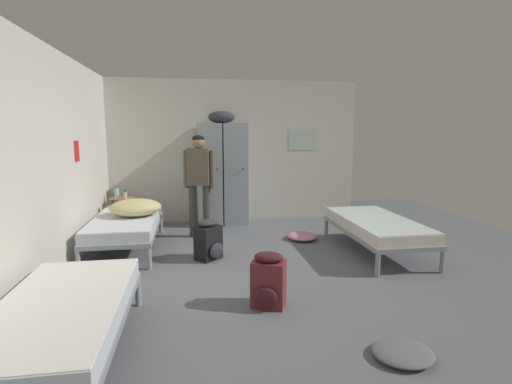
{
  "coord_description": "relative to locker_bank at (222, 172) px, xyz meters",
  "views": [
    {
      "loc": [
        -0.78,
        -4.58,
        1.72
      ],
      "look_at": [
        0.0,
        0.29,
        0.95
      ],
      "focal_mm": 27.6,
      "sensor_mm": 36.0,
      "label": 1
    }
  ],
  "objects": [
    {
      "name": "clothes_pile_grey",
      "position": [
        1.03,
        -4.62,
        -0.93
      ],
      "size": [
        0.47,
        0.44,
        0.08
      ],
      "color": "slate",
      "rests_on": "ground_plane"
    },
    {
      "name": "lotion_bottle",
      "position": [
        -1.69,
        -0.23,
        -0.34
      ],
      "size": [
        0.05,
        0.05,
        0.14
      ],
      "color": "beige",
      "rests_on": "shelf_unit"
    },
    {
      "name": "bed_left_rear",
      "position": [
        -1.51,
        -1.39,
        -0.59
      ],
      "size": [
        0.9,
        1.9,
        0.49
      ],
      "color": "gray",
      "rests_on": "ground_plane"
    },
    {
      "name": "person_traveler",
      "position": [
        -0.43,
        -0.85,
        0.03
      ],
      "size": [
        0.5,
        0.3,
        1.65
      ],
      "color": "#3D3833",
      "rests_on": "ground_plane"
    },
    {
      "name": "room_backdrop",
      "position": [
        -1.03,
        -1.29,
        0.36
      ],
      "size": [
        4.76,
        5.83,
        2.66
      ],
      "color": "beige",
      "rests_on": "ground_plane"
    },
    {
      "name": "clothes_pile_pink",
      "position": [
        1.17,
        -1.29,
        -0.91
      ],
      "size": [
        0.47,
        0.5,
        0.11
      ],
      "color": "pink",
      "rests_on": "ground_plane"
    },
    {
      "name": "bed_right",
      "position": [
        2.03,
        -2.09,
        -0.59
      ],
      "size": [
        0.9,
        1.9,
        0.49
      ],
      "color": "gray",
      "rests_on": "ground_plane"
    },
    {
      "name": "shelf_unit",
      "position": [
        -1.76,
        -0.19,
        -0.62
      ],
      "size": [
        0.38,
        0.3,
        0.57
      ],
      "color": "#99704C",
      "rests_on": "ground_plane"
    },
    {
      "name": "backpack_maroon",
      "position": [
        0.18,
        -3.57,
        -0.71
      ],
      "size": [
        0.39,
        0.4,
        0.55
      ],
      "color": "maroon",
      "rests_on": "ground_plane"
    },
    {
      "name": "water_bottle",
      "position": [
        -1.84,
        -0.17,
        -0.31
      ],
      "size": [
        0.07,
        0.07,
        0.2
      ],
      "color": "#B2DBEA",
      "rests_on": "shelf_unit"
    },
    {
      "name": "bed_left_front",
      "position": [
        -1.51,
        -4.28,
        -0.59
      ],
      "size": [
        0.9,
        1.9,
        0.49
      ],
      "color": "gray",
      "rests_on": "ground_plane"
    },
    {
      "name": "backpack_black",
      "position": [
        -0.34,
        -2.03,
        -0.71
      ],
      "size": [
        0.42,
        0.42,
        0.55
      ],
      "color": "black",
      "rests_on": "ground_plane"
    },
    {
      "name": "ground_plane",
      "position": [
        0.26,
        -2.61,
        -0.97
      ],
      "size": [
        9.23,
        9.23,
        0.0
      ],
      "primitive_type": "plane",
      "color": "slate"
    },
    {
      "name": "locker_bank",
      "position": [
        0.0,
        0.0,
        0.0
      ],
      "size": [
        0.9,
        0.55,
        2.07
      ],
      "color": "#8C99A3",
      "rests_on": "ground_plane"
    },
    {
      "name": "bedding_heap",
      "position": [
        -1.37,
        -1.34,
        -0.36
      ],
      "size": [
        0.74,
        0.65,
        0.24
      ],
      "color": "#D1C67F",
      "rests_on": "bed_left_rear"
    }
  ]
}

